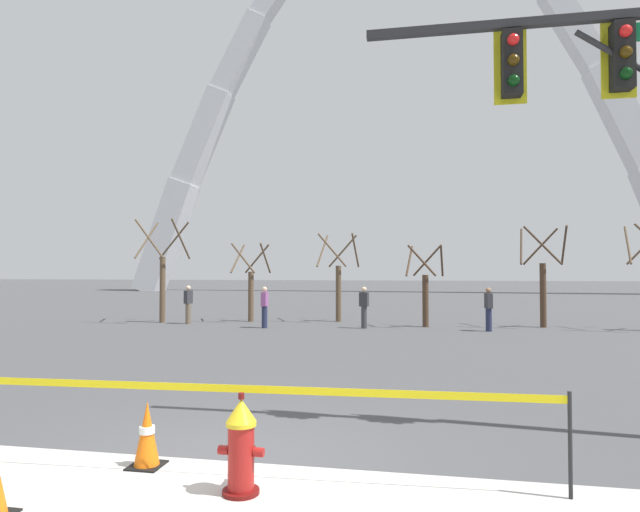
{
  "coord_description": "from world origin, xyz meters",
  "views": [
    {
      "loc": [
        2.12,
        -5.72,
        2.19
      ],
      "look_at": [
        0.12,
        5.0,
        2.5
      ],
      "focal_mm": 29.88,
      "sensor_mm": 36.0,
      "label": 1
    }
  ],
  "objects_px": {
    "fire_hydrant": "(241,446)",
    "pedestrian_walking_right": "(265,307)",
    "pedestrian_standing_center": "(188,304)",
    "traffic_cone_by_hydrant": "(147,435)",
    "monument_arch": "(398,108)",
    "pedestrian_near_trees": "(489,309)",
    "pedestrian_walking_left": "(364,307)"
  },
  "relations": [
    {
      "from": "pedestrian_walking_right",
      "to": "pedestrian_near_trees",
      "type": "distance_m",
      "value": 8.36
    },
    {
      "from": "fire_hydrant",
      "to": "traffic_cone_by_hydrant",
      "type": "bearing_deg",
      "value": 158.85
    },
    {
      "from": "fire_hydrant",
      "to": "pedestrian_walking_right",
      "type": "relative_size",
      "value": 0.62
    },
    {
      "from": "pedestrian_standing_center",
      "to": "pedestrian_near_trees",
      "type": "height_order",
      "value": "same"
    },
    {
      "from": "monument_arch",
      "to": "pedestrian_standing_center",
      "type": "height_order",
      "value": "monument_arch"
    },
    {
      "from": "traffic_cone_by_hydrant",
      "to": "pedestrian_standing_center",
      "type": "height_order",
      "value": "pedestrian_standing_center"
    },
    {
      "from": "fire_hydrant",
      "to": "pedestrian_walking_left",
      "type": "bearing_deg",
      "value": 91.33
    },
    {
      "from": "traffic_cone_by_hydrant",
      "to": "monument_arch",
      "type": "distance_m",
      "value": 52.99
    },
    {
      "from": "fire_hydrant",
      "to": "pedestrian_standing_center",
      "type": "xyz_separation_m",
      "value": [
        -7.73,
        15.74,
        0.35
      ]
    },
    {
      "from": "pedestrian_walking_right",
      "to": "pedestrian_near_trees",
      "type": "height_order",
      "value": "same"
    },
    {
      "from": "monument_arch",
      "to": "pedestrian_walking_left",
      "type": "bearing_deg",
      "value": -89.95
    },
    {
      "from": "traffic_cone_by_hydrant",
      "to": "pedestrian_walking_right",
      "type": "distance_m",
      "value": 14.56
    },
    {
      "from": "traffic_cone_by_hydrant",
      "to": "pedestrian_near_trees",
      "type": "bearing_deg",
      "value": 69.5
    },
    {
      "from": "pedestrian_near_trees",
      "to": "pedestrian_standing_center",
      "type": "bearing_deg",
      "value": 177.22
    },
    {
      "from": "fire_hydrant",
      "to": "pedestrian_walking_right",
      "type": "height_order",
      "value": "pedestrian_walking_right"
    },
    {
      "from": "pedestrian_walking_right",
      "to": "pedestrian_standing_center",
      "type": "bearing_deg",
      "value": 164.68
    },
    {
      "from": "pedestrian_walking_left",
      "to": "pedestrian_near_trees",
      "type": "bearing_deg",
      "value": -2.13
    },
    {
      "from": "fire_hydrant",
      "to": "pedestrian_standing_center",
      "type": "distance_m",
      "value": 17.54
    },
    {
      "from": "traffic_cone_by_hydrant",
      "to": "monument_arch",
      "type": "relative_size",
      "value": 0.01
    },
    {
      "from": "fire_hydrant",
      "to": "pedestrian_near_trees",
      "type": "distance_m",
      "value": 15.73
    },
    {
      "from": "traffic_cone_by_hydrant",
      "to": "monument_arch",
      "type": "xyz_separation_m",
      "value": [
        0.88,
        49.56,
        18.75
      ]
    },
    {
      "from": "traffic_cone_by_hydrant",
      "to": "pedestrian_standing_center",
      "type": "bearing_deg",
      "value": 112.96
    },
    {
      "from": "traffic_cone_by_hydrant",
      "to": "pedestrian_walking_right",
      "type": "bearing_deg",
      "value": 101.38
    },
    {
      "from": "fire_hydrant",
      "to": "traffic_cone_by_hydrant",
      "type": "relative_size",
      "value": 1.36
    },
    {
      "from": "fire_hydrant",
      "to": "pedestrian_standing_center",
      "type": "relative_size",
      "value": 0.62
    },
    {
      "from": "monument_arch",
      "to": "pedestrian_walking_left",
      "type": "xyz_separation_m",
      "value": [
        0.03,
        -34.72,
        -18.29
      ]
    },
    {
      "from": "fire_hydrant",
      "to": "monument_arch",
      "type": "bearing_deg",
      "value": 90.45
    },
    {
      "from": "monument_arch",
      "to": "pedestrian_standing_center",
      "type": "bearing_deg",
      "value": -102.08
    },
    {
      "from": "traffic_cone_by_hydrant",
      "to": "monument_arch",
      "type": "bearing_deg",
      "value": 88.98
    },
    {
      "from": "pedestrian_standing_center",
      "to": "pedestrian_near_trees",
      "type": "bearing_deg",
      "value": -2.78
    },
    {
      "from": "pedestrian_walking_left",
      "to": "pedestrian_standing_center",
      "type": "relative_size",
      "value": 1.0
    },
    {
      "from": "fire_hydrant",
      "to": "pedestrian_near_trees",
      "type": "height_order",
      "value": "pedestrian_near_trees"
    }
  ]
}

